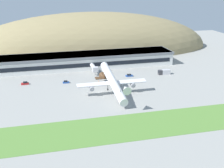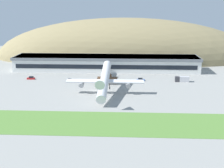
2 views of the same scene
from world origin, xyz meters
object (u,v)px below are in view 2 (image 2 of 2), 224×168
Objects in this scene: service_car_2 at (141,80)px; fuel_truck at (182,79)px; traffic_cone_0 at (104,82)px; service_car_1 at (70,80)px; cargo_airplane at (105,80)px; jetway_0 at (106,69)px; service_car_0 at (31,78)px; terminal_building at (106,62)px.

fuel_truck is (22.35, -1.24, 0.82)m from service_car_2.
service_car_1 is at bearing 175.53° from traffic_cone_0.
cargo_airplane reaches higher than service_car_2.
service_car_2 is 22.40m from fuel_truck.
jetway_0 is 20.66× the size of traffic_cone_0.
service_car_1 is (-21.01, 24.31, -6.09)m from cargo_airplane.
jetway_0 is 42.95m from service_car_0.
terminal_building reaches higher than service_car_2.
service_car_2 is (19.55, -10.61, -3.37)m from jetway_0.
terminal_building is at bearing 146.40° from fuel_truck.
jetway_0 reaches higher than service_car_2.
fuel_truck is 13.27× the size of traffic_cone_0.
cargo_airplane is 33.16m from service_car_2.
fuel_truck reaches higher than service_car_2.
terminal_building is 32.29m from traffic_cone_0.
fuel_truck reaches higher than service_car_1.
service_car_0 is 0.54× the size of fuel_truck.
fuel_truck is (60.98, 1.88, 0.83)m from service_car_1.
jetway_0 is 43.62m from fuel_truck.
cargo_airplane reaches higher than fuel_truck.
terminal_building is at bearing 33.78° from service_car_0.
jetway_0 reaches higher than fuel_truck.
fuel_truck reaches higher than traffic_cone_0.
cargo_airplane is 48.07m from fuel_truck.
terminal_building is 51.76m from fuel_truck.
terminal_building is at bearing 93.17° from cargo_airplane.
traffic_cone_0 is (-2.34, 22.85, -6.42)m from cargo_airplane.
jetway_0 is at bearing 92.91° from cargo_airplane.
service_car_2 is at bearing 176.84° from fuel_truck.
jetway_0 is at bearing 151.50° from service_car_2.
traffic_cone_0 is (41.15, -4.84, -0.40)m from service_car_0.
fuel_truck is at bearing 1.77° from service_car_1.
jetway_0 is at bearing 13.98° from service_car_0.
traffic_cone_0 is at bearing -175.49° from fuel_truck.
jetway_0 is 3.20× the size of service_car_1.
service_car_0 is 7.21× the size of traffic_cone_0.
service_car_2 reaches higher than traffic_cone_0.
service_car_0 is 1.12× the size of service_car_1.
jetway_0 is at bearing 164.21° from fuel_truck.
service_car_0 is (-40.45, -27.06, -4.52)m from terminal_building.
service_car_0 is (-43.48, 27.69, -6.02)m from cargo_airplane.
service_car_2 is 20.47m from traffic_cone_0.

